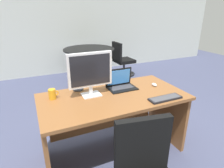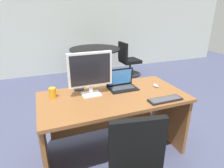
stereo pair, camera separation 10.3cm
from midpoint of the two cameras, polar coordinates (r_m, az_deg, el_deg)
The scene contains 11 objects.
ground at distance 3.69m, azimuth -7.42°, elevation -4.93°, with size 12.00×12.00×0.00m, color #474C6B.
back_wall at distance 5.22m, azimuth -13.70°, elevation 18.40°, with size 10.00×0.10×2.80m, color silver.
desk at distance 2.22m, azimuth 1.25°, elevation -8.30°, with size 1.58×0.80×0.76m.
monitor at distance 2.00m, azimuth -5.06°, elevation 3.86°, with size 0.47×0.16×0.47m.
laptop at distance 2.27m, azimuth 4.04°, elevation 0.63°, with size 0.33×0.23×0.22m.
keyboard at distance 2.04m, azimuth 17.06°, elevation -4.50°, with size 0.36×0.12×0.02m.
mouse at distance 2.36m, azimuth 14.20°, elevation -0.47°, with size 0.05×0.08×0.04m.
desk_lamp at distance 2.15m, azimuth -8.77°, elevation 4.31°, with size 0.12×0.15×0.35m.
coffee_mug at distance 2.08m, azimuth -15.96°, elevation -2.55°, with size 0.10×0.07×0.11m.
meeting_table at distance 4.57m, azimuth -4.40°, elevation 8.27°, with size 1.19×1.19×0.78m.
meeting_chair_near at distance 4.98m, azimuth 5.43°, elevation 6.43°, with size 0.56×0.56×0.87m.
Camera 2 is at (-0.69, -1.75, 1.63)m, focal length 30.52 mm.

